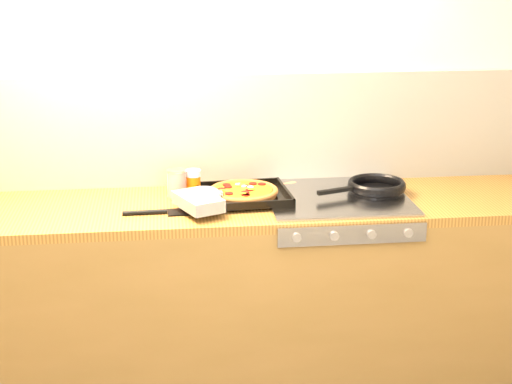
{
  "coord_description": "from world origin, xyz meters",
  "views": [
    {
      "loc": [
        -0.27,
        -2.05,
        1.93
      ],
      "look_at": [
        0.1,
        1.08,
        0.95
      ],
      "focal_mm": 55.0,
      "sensor_mm": 36.0,
      "label": 1
    }
  ],
  "objects": [
    {
      "name": "counter_run",
      "position": [
        0.0,
        1.1,
        0.45
      ],
      "size": [
        3.2,
        0.62,
        0.9
      ],
      "color": "brown",
      "rests_on": "ground"
    },
    {
      "name": "room_shell",
      "position": [
        0.0,
        1.39,
        1.15
      ],
      "size": [
        3.2,
        3.2,
        3.2
      ],
      "color": "white",
      "rests_on": "ground"
    },
    {
      "name": "wooden_spoon",
      "position": [
        0.21,
        1.28,
        0.91
      ],
      "size": [
        0.28,
        0.15,
        0.02
      ],
      "color": "#A36645",
      "rests_on": "counter_run"
    },
    {
      "name": "frying_pan",
      "position": [
        0.63,
        1.13,
        0.94
      ],
      "size": [
        0.44,
        0.32,
        0.04
      ],
      "color": "black",
      "rests_on": "stovetop"
    },
    {
      "name": "tomato_can",
      "position": [
        -0.23,
        1.22,
        0.96
      ],
      "size": [
        0.11,
        0.11,
        0.12
      ],
      "color": "maroon",
      "rests_on": "counter_run"
    },
    {
      "name": "pizza_on_tray",
      "position": [
        -0.01,
        1.08,
        0.94
      ],
      "size": [
        0.51,
        0.46,
        0.06
      ],
      "color": "black",
      "rests_on": "stovetop"
    },
    {
      "name": "stovetop",
      "position": [
        0.45,
        1.1,
        0.91
      ],
      "size": [
        0.6,
        0.56,
        0.02
      ],
      "primitive_type": "cube",
      "color": "#999A9E",
      "rests_on": "counter_run"
    },
    {
      "name": "juice_glass",
      "position": [
        -0.16,
        1.24,
        0.96
      ],
      "size": [
        0.07,
        0.07,
        0.11
      ],
      "color": "#D2630C",
      "rests_on": "counter_run"
    },
    {
      "name": "black_spatula",
      "position": [
        -0.31,
        0.99,
        0.91
      ],
      "size": [
        0.28,
        0.09,
        0.02
      ],
      "color": "black",
      "rests_on": "counter_run"
    }
  ]
}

